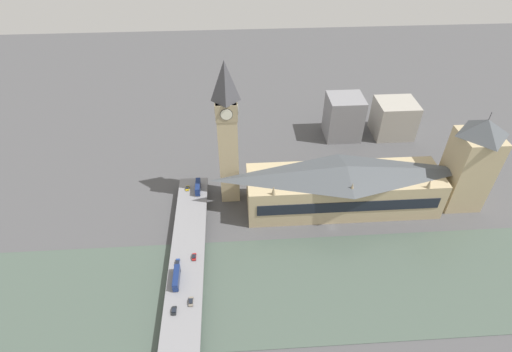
{
  "coord_description": "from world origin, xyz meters",
  "views": [
    {
      "loc": [
        -140.3,
        48.65,
        152.26
      ],
      "look_at": [
        21.31,
        38.18,
        19.72
      ],
      "focal_mm": 28.0,
      "sensor_mm": 36.0,
      "label": 1
    }
  ],
  "objects_px": {
    "parliament_hall": "(343,187)",
    "road_bridge": "(185,286)",
    "car_northbound_lead": "(178,263)",
    "car_southbound_lead": "(194,257)",
    "clock_tower": "(228,133)",
    "double_decker_bus_lead": "(176,278)",
    "double_decker_bus_mid": "(198,187)",
    "victoria_tower": "(470,163)",
    "car_northbound_tail": "(191,301)",
    "car_southbound_mid": "(187,188)",
    "car_northbound_mid": "(174,311)"
  },
  "relations": [
    {
      "from": "victoria_tower",
      "to": "car_southbound_mid",
      "type": "xyz_separation_m",
      "value": [
        12.82,
        148.82,
        -19.82
      ]
    },
    {
      "from": "double_decker_bus_mid",
      "to": "car_northbound_mid",
      "type": "distance_m",
      "value": 75.13
    },
    {
      "from": "car_southbound_mid",
      "to": "car_southbound_lead",
      "type": "bearing_deg",
      "value": -172.55
    },
    {
      "from": "car_southbound_mid",
      "to": "clock_tower",
      "type": "bearing_deg",
      "value": -91.1
    },
    {
      "from": "car_northbound_tail",
      "to": "parliament_hall",
      "type": "bearing_deg",
      "value": -52.39
    },
    {
      "from": "clock_tower",
      "to": "double_decker_bus_mid",
      "type": "xyz_separation_m",
      "value": [
        -1.1,
        17.9,
        -33.92
      ]
    },
    {
      "from": "car_northbound_lead",
      "to": "car_southbound_mid",
      "type": "relative_size",
      "value": 1.21
    },
    {
      "from": "road_bridge",
      "to": "car_southbound_mid",
      "type": "distance_m",
      "value": 63.69
    },
    {
      "from": "parliament_hall",
      "to": "car_southbound_mid",
      "type": "xyz_separation_m",
      "value": [
        12.88,
        83.93,
        -7.28
      ]
    },
    {
      "from": "parliament_hall",
      "to": "road_bridge",
      "type": "bearing_deg",
      "value": 122.07
    },
    {
      "from": "double_decker_bus_lead",
      "to": "car_northbound_tail",
      "type": "height_order",
      "value": "double_decker_bus_lead"
    },
    {
      "from": "double_decker_bus_lead",
      "to": "double_decker_bus_mid",
      "type": "bearing_deg",
      "value": -6.15
    },
    {
      "from": "victoria_tower",
      "to": "car_northbound_mid",
      "type": "bearing_deg",
      "value": 113.09
    },
    {
      "from": "car_northbound_lead",
      "to": "car_southbound_mid",
      "type": "distance_m",
      "value": 52.03
    },
    {
      "from": "parliament_hall",
      "to": "clock_tower",
      "type": "relative_size",
      "value": 1.26
    },
    {
      "from": "clock_tower",
      "to": "car_northbound_mid",
      "type": "bearing_deg",
      "value": 162.31
    },
    {
      "from": "car_southbound_mid",
      "to": "car_northbound_lead",
      "type": "bearing_deg",
      "value": 178.95
    },
    {
      "from": "road_bridge",
      "to": "double_decker_bus_lead",
      "type": "distance_m",
      "value": 5.44
    },
    {
      "from": "double_decker_bus_lead",
      "to": "car_southbound_mid",
      "type": "relative_size",
      "value": 3.07
    },
    {
      "from": "victoria_tower",
      "to": "double_decker_bus_lead",
      "type": "distance_m",
      "value": 157.98
    },
    {
      "from": "victoria_tower",
      "to": "double_decker_bus_lead",
      "type": "xyz_separation_m",
      "value": [
        -48.64,
        149.23,
        -17.89
      ]
    },
    {
      "from": "road_bridge",
      "to": "car_southbound_lead",
      "type": "bearing_deg",
      "value": -13.11
    },
    {
      "from": "road_bridge",
      "to": "car_northbound_tail",
      "type": "height_order",
      "value": "car_northbound_tail"
    },
    {
      "from": "clock_tower",
      "to": "car_northbound_lead",
      "type": "xyz_separation_m",
      "value": [
        -51.56,
        24.9,
        -35.95
      ]
    },
    {
      "from": "car_northbound_mid",
      "to": "car_southbound_mid",
      "type": "relative_size",
      "value": 1.04
    },
    {
      "from": "parliament_hall",
      "to": "victoria_tower",
      "type": "distance_m",
      "value": 66.09
    },
    {
      "from": "victoria_tower",
      "to": "clock_tower",
      "type": "bearing_deg",
      "value": 84.35
    },
    {
      "from": "car_northbound_tail",
      "to": "car_southbound_lead",
      "type": "distance_m",
      "value": 23.64
    },
    {
      "from": "clock_tower",
      "to": "road_bridge",
      "type": "relative_size",
      "value": 0.55
    },
    {
      "from": "road_bridge",
      "to": "double_decker_bus_mid",
      "type": "bearing_deg",
      "value": -2.82
    },
    {
      "from": "victoria_tower",
      "to": "double_decker_bus_mid",
      "type": "bearing_deg",
      "value": 85.49
    },
    {
      "from": "parliament_hall",
      "to": "clock_tower",
      "type": "distance_m",
      "value": 67.66
    },
    {
      "from": "double_decker_bus_lead",
      "to": "car_northbound_tail",
      "type": "relative_size",
      "value": 2.66
    },
    {
      "from": "parliament_hall",
      "to": "car_northbound_lead",
      "type": "height_order",
      "value": "parliament_hall"
    },
    {
      "from": "parliament_hall",
      "to": "road_bridge",
      "type": "xyz_separation_m",
      "value": [
        -50.71,
        80.94,
        -9.01
      ]
    },
    {
      "from": "car_southbound_lead",
      "to": "double_decker_bus_mid",
      "type": "bearing_deg",
      "value": 0.43
    },
    {
      "from": "double_decker_bus_mid",
      "to": "car_northbound_lead",
      "type": "relative_size",
      "value": 2.29
    },
    {
      "from": "car_southbound_lead",
      "to": "car_northbound_tail",
      "type": "bearing_deg",
      "value": -179.98
    },
    {
      "from": "car_northbound_lead",
      "to": "car_southbound_lead",
      "type": "height_order",
      "value": "car_southbound_lead"
    },
    {
      "from": "road_bridge",
      "to": "double_decker_bus_mid",
      "type": "distance_m",
      "value": 62.23
    },
    {
      "from": "road_bridge",
      "to": "double_decker_bus_mid",
      "type": "xyz_separation_m",
      "value": [
        62.04,
        -3.05,
        3.82
      ]
    },
    {
      "from": "road_bridge",
      "to": "victoria_tower",
      "type": "bearing_deg",
      "value": -70.8
    },
    {
      "from": "double_decker_bus_lead",
      "to": "car_southbound_lead",
      "type": "bearing_deg",
      "value": -28.59
    },
    {
      "from": "road_bridge",
      "to": "clock_tower",
      "type": "bearing_deg",
      "value": -18.36
    },
    {
      "from": "car_northbound_lead",
      "to": "clock_tower",
      "type": "bearing_deg",
      "value": -25.78
    },
    {
      "from": "parliament_hall",
      "to": "car_northbound_lead",
      "type": "relative_size",
      "value": 22.05
    },
    {
      "from": "car_northbound_tail",
      "to": "car_northbound_lead",
      "type": "bearing_deg",
      "value": 19.66
    },
    {
      "from": "car_northbound_tail",
      "to": "double_decker_bus_lead",
      "type": "bearing_deg",
      "value": 31.46
    },
    {
      "from": "double_decker_bus_lead",
      "to": "car_southbound_lead",
      "type": "height_order",
      "value": "double_decker_bus_lead"
    },
    {
      "from": "parliament_hall",
      "to": "double_decker_bus_mid",
      "type": "height_order",
      "value": "parliament_hall"
    }
  ]
}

